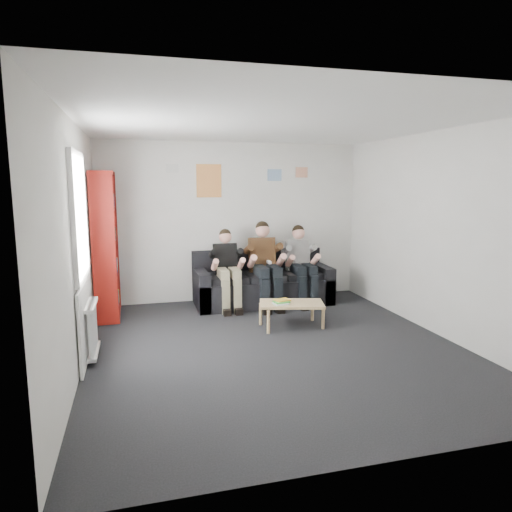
{
  "coord_description": "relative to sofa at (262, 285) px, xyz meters",
  "views": [
    {
      "loc": [
        -1.62,
        -5.19,
        2.01
      ],
      "look_at": [
        0.1,
        1.3,
        0.94
      ],
      "focal_mm": 32.0,
      "sensor_mm": 36.0,
      "label": 1
    }
  ],
  "objects": [
    {
      "name": "person_middle",
      "position": [
        -0.0,
        -0.21,
        0.38
      ],
      "size": [
        0.43,
        0.92,
        1.39
      ],
      "rotation": [
        0.0,
        0.0,
        -0.12
      ],
      "color": "#52381B",
      "rests_on": "sofa"
    },
    {
      "name": "window",
      "position": [
        -2.64,
        -1.87,
        0.71
      ],
      "size": [
        0.05,
        1.3,
        2.36
      ],
      "color": "white",
      "rests_on": "room_shell"
    },
    {
      "name": "poster_large",
      "position": [
        -0.81,
        0.42,
        1.74
      ],
      "size": [
        0.42,
        0.01,
        0.55
      ],
      "primitive_type": "cube",
      "color": "#EDCC53",
      "rests_on": "room_shell"
    },
    {
      "name": "radiator",
      "position": [
        -2.56,
        -1.87,
        0.04
      ],
      "size": [
        0.1,
        0.64,
        0.6
      ],
      "color": "white",
      "rests_on": "ground"
    },
    {
      "name": "game_cases",
      "position": [
        -0.11,
        -1.4,
        0.06
      ],
      "size": [
        0.25,
        0.22,
        0.05
      ],
      "rotation": [
        0.0,
        0.0,
        0.09
      ],
      "color": "white",
      "rests_on": "coffee_table"
    },
    {
      "name": "coffee_table",
      "position": [
        0.05,
        -1.39,
        -0.0
      ],
      "size": [
        0.88,
        0.49,
        0.35
      ],
      "rotation": [
        0.0,
        0.0,
        -0.25
      ],
      "color": "#DBB57E",
      "rests_on": "ground"
    },
    {
      "name": "person_right",
      "position": [
        0.63,
        -0.2,
        0.35
      ],
      "size": [
        0.39,
        0.83,
        1.31
      ],
      "rotation": [
        0.0,
        0.0,
        -0.12
      ],
      "color": "white",
      "rests_on": "sofa"
    },
    {
      "name": "sofa",
      "position": [
        0.0,
        0.0,
        0.0
      ],
      "size": [
        2.26,
        0.92,
        0.87
      ],
      "color": "black",
      "rests_on": "ground"
    },
    {
      "name": "bookshelf",
      "position": [
        -2.47,
        -0.14,
        0.78
      ],
      "size": [
        0.33,
        0.98,
        2.18
      ],
      "rotation": [
        0.0,
        0.0,
        0.02
      ],
      "color": "maroon",
      "rests_on": "ground"
    },
    {
      "name": "poster_blue",
      "position": [
        0.34,
        0.42,
        1.84
      ],
      "size": [
        0.25,
        0.01,
        0.2
      ],
      "primitive_type": "cube",
      "color": "#408DDC",
      "rests_on": "room_shell"
    },
    {
      "name": "poster_pink",
      "position": [
        0.84,
        0.42,
        1.89
      ],
      "size": [
        0.22,
        0.01,
        0.18
      ],
      "primitive_type": "cube",
      "color": "#CD40A0",
      "rests_on": "room_shell"
    },
    {
      "name": "person_left",
      "position": [
        -0.63,
        -0.2,
        0.33
      ],
      "size": [
        0.37,
        0.8,
        1.28
      ],
      "rotation": [
        0.0,
        0.0,
        -0.04
      ],
      "color": "black",
      "rests_on": "sofa"
    },
    {
      "name": "poster_sign",
      "position": [
        -1.41,
        0.42,
        1.94
      ],
      "size": [
        0.2,
        0.01,
        0.14
      ],
      "primitive_type": "cube",
      "color": "silver",
      "rests_on": "room_shell"
    },
    {
      "name": "room_shell",
      "position": [
        -0.41,
        -2.07,
        1.04
      ],
      "size": [
        5.0,
        5.0,
        5.0
      ],
      "color": "black",
      "rests_on": "ground"
    }
  ]
}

